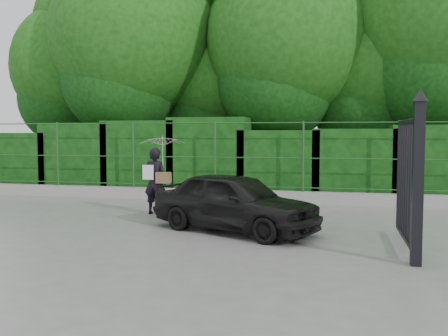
# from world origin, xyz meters

# --- Properties ---
(ground) EXTENTS (80.00, 80.00, 0.00)m
(ground) POSITION_xyz_m (0.00, 0.00, 0.00)
(ground) COLOR gray
(kerb) EXTENTS (14.00, 0.25, 0.30)m
(kerb) POSITION_xyz_m (0.00, 4.50, 0.15)
(kerb) COLOR #9E9E99
(kerb) RESTS_ON ground
(fence) EXTENTS (14.13, 0.06, 1.80)m
(fence) POSITION_xyz_m (0.22, 4.50, 1.20)
(fence) COLOR #1E501F
(fence) RESTS_ON kerb
(hedge) EXTENTS (14.20, 1.20, 2.22)m
(hedge) POSITION_xyz_m (-0.01, 5.50, 1.01)
(hedge) COLOR black
(hedge) RESTS_ON ground
(trees) EXTENTS (17.10, 6.15, 8.08)m
(trees) POSITION_xyz_m (1.14, 7.74, 4.62)
(trees) COLOR black
(trees) RESTS_ON ground
(gate) EXTENTS (0.22, 2.33, 2.36)m
(gate) POSITION_xyz_m (4.60, -0.72, 1.19)
(gate) COLOR black
(gate) RESTS_ON ground
(woman) EXTENTS (1.00, 1.02, 1.73)m
(woman) POSITION_xyz_m (-0.23, 2.11, 1.15)
(woman) COLOR black
(woman) RESTS_ON ground
(car) EXTENTS (3.44, 2.51, 1.09)m
(car) POSITION_xyz_m (1.74, 0.57, 0.54)
(car) COLOR black
(car) RESTS_ON ground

